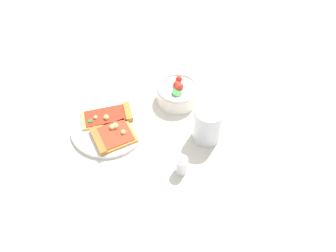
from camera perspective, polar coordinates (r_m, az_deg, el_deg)
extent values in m
plane|color=beige|center=(1.01, -7.62, -0.79)|extent=(2.40, 2.40, 0.00)
cylinder|color=silver|center=(1.01, -10.21, -0.08)|extent=(0.23, 0.23, 0.01)
cube|color=gold|center=(0.98, -9.33, -1.67)|extent=(0.10, 0.12, 0.01)
cube|color=#A36B2D|center=(0.97, -11.98, -2.52)|extent=(0.10, 0.02, 0.02)
cube|color=red|center=(0.97, -9.37, -1.48)|extent=(0.09, 0.10, 0.00)
sphere|color=#EAD172|center=(0.98, -9.64, -0.19)|extent=(0.02, 0.02, 0.02)
sphere|color=#F2D87F|center=(0.97, -7.73, -1.05)|extent=(0.01, 0.01, 0.01)
sphere|color=#F2D87F|center=(0.98, -9.08, 0.04)|extent=(0.02, 0.02, 0.02)
cube|color=#E5B256|center=(1.03, -10.55, 1.63)|extent=(0.10, 0.16, 0.01)
cube|color=#B77A33|center=(1.02, -6.95, 2.50)|extent=(0.07, 0.03, 0.02)
cube|color=#B22D19|center=(1.02, -10.59, 1.83)|extent=(0.09, 0.14, 0.00)
sphere|color=#F2D87F|center=(1.02, -12.43, 1.46)|extent=(0.01, 0.01, 0.01)
cylinder|color=#2D722D|center=(1.01, -13.25, 0.85)|extent=(0.01, 0.01, 0.00)
sphere|color=#F2D87F|center=(1.01, -10.62, 1.49)|extent=(0.02, 0.02, 0.02)
cylinder|color=white|center=(1.06, 1.65, 5.54)|extent=(0.13, 0.13, 0.05)
torus|color=white|center=(1.04, 1.68, 6.66)|extent=(0.13, 0.13, 0.01)
sphere|color=red|center=(1.03, 1.69, 6.78)|extent=(0.02, 0.02, 0.02)
sphere|color=red|center=(1.04, 1.53, 7.17)|extent=(0.02, 0.02, 0.02)
sphere|color=red|center=(1.06, 1.89, 8.11)|extent=(0.02, 0.02, 0.02)
sphere|color=red|center=(1.03, 1.73, 6.55)|extent=(0.02, 0.02, 0.02)
sphere|color=red|center=(1.04, 2.01, 6.85)|extent=(0.03, 0.03, 0.03)
cylinder|color=#2D722D|center=(1.02, 1.55, 5.79)|extent=(0.05, 0.05, 0.01)
cylinder|color=silver|center=(0.94, 6.89, 0.31)|extent=(0.08, 0.08, 0.12)
cylinder|color=#592D0F|center=(0.95, 6.85, 0.03)|extent=(0.07, 0.07, 0.10)
cylinder|color=silver|center=(0.89, 2.32, -6.81)|extent=(0.03, 0.03, 0.06)
cone|color=silver|center=(0.86, 2.39, -5.61)|extent=(0.03, 0.03, 0.01)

